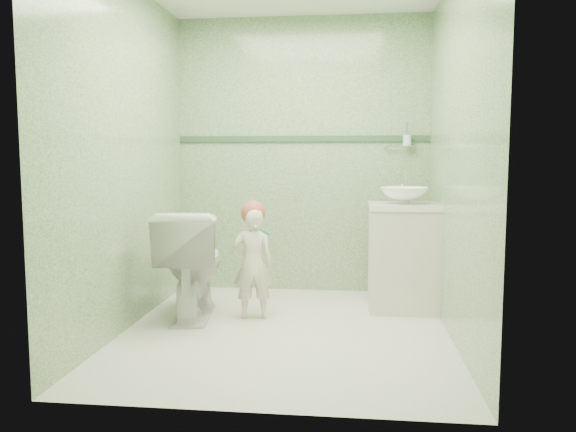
# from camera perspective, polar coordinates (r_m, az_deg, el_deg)

# --- Properties ---
(ground) EXTENTS (2.50, 2.50, 0.00)m
(ground) POSITION_cam_1_polar(r_m,az_deg,el_deg) (3.96, -0.25, -11.53)
(ground) COLOR beige
(ground) RESTS_ON ground
(room_shell) EXTENTS (2.50, 2.54, 2.40)m
(room_shell) POSITION_cam_1_polar(r_m,az_deg,el_deg) (3.78, -0.26, 6.12)
(room_shell) COLOR gray
(room_shell) RESTS_ON ground
(trim_stripe) EXTENTS (2.20, 0.02, 0.05)m
(trim_stripe) POSITION_cam_1_polar(r_m,az_deg,el_deg) (5.01, 1.43, 7.77)
(trim_stripe) COLOR #305338
(trim_stripe) RESTS_ON room_shell
(vanity) EXTENTS (0.52, 0.50, 0.80)m
(vanity) POSITION_cam_1_polar(r_m,az_deg,el_deg) (4.54, 11.44, -4.20)
(vanity) COLOR beige
(vanity) RESTS_ON ground
(counter) EXTENTS (0.54, 0.52, 0.04)m
(counter) POSITION_cam_1_polar(r_m,az_deg,el_deg) (4.48, 11.55, 0.97)
(counter) COLOR white
(counter) RESTS_ON vanity
(basin) EXTENTS (0.37, 0.37, 0.13)m
(basin) POSITION_cam_1_polar(r_m,az_deg,el_deg) (4.48, 11.57, 2.04)
(basin) COLOR white
(basin) RESTS_ON counter
(faucet) EXTENTS (0.03, 0.13, 0.18)m
(faucet) POSITION_cam_1_polar(r_m,az_deg,el_deg) (4.66, 11.39, 3.18)
(faucet) COLOR silver
(faucet) RESTS_ON counter
(cup_holder) EXTENTS (0.26, 0.07, 0.21)m
(cup_holder) POSITION_cam_1_polar(r_m,az_deg,el_deg) (4.95, 11.79, 7.42)
(cup_holder) COLOR silver
(cup_holder) RESTS_ON room_shell
(toilet) EXTENTS (0.54, 0.84, 0.80)m
(toilet) POSITION_cam_1_polar(r_m,az_deg,el_deg) (4.28, -9.69, -4.72)
(toilet) COLOR white
(toilet) RESTS_ON ground
(toddler) EXTENTS (0.33, 0.25, 0.82)m
(toddler) POSITION_cam_1_polar(r_m,az_deg,el_deg) (4.19, -3.55, -4.81)
(toddler) COLOR beige
(toddler) RESTS_ON ground
(hair_cap) EXTENTS (0.18, 0.18, 0.18)m
(hair_cap) POSITION_cam_1_polar(r_m,az_deg,el_deg) (4.16, -3.52, 0.32)
(hair_cap) COLOR #9E513E
(hair_cap) RESTS_ON toddler
(teal_toothbrush) EXTENTS (0.11, 0.14, 0.08)m
(teal_toothbrush) POSITION_cam_1_polar(r_m,az_deg,el_deg) (4.03, -2.46, -1.58)
(teal_toothbrush) COLOR #04996B
(teal_toothbrush) RESTS_ON toddler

